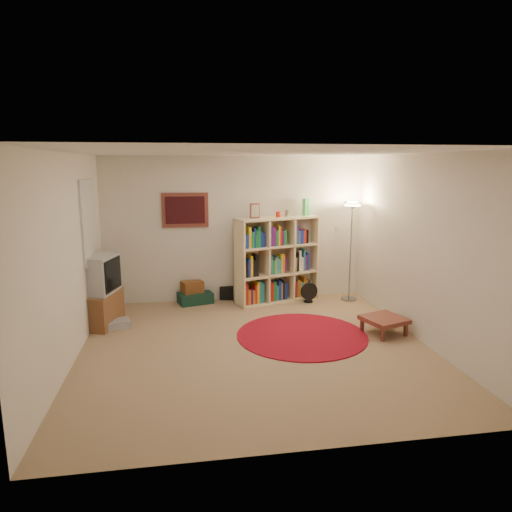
{
  "coord_description": "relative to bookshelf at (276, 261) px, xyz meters",
  "views": [
    {
      "loc": [
        -0.89,
        -5.56,
        2.35
      ],
      "look_at": [
        0.1,
        0.6,
        1.1
      ],
      "focal_mm": 32.0,
      "sensor_mm": 36.0,
      "label": 1
    }
  ],
  "objects": [
    {
      "name": "room",
      "position": [
        -0.73,
        -1.97,
        0.55
      ],
      "size": [
        4.54,
        4.54,
        2.54
      ],
      "color": "#9D7D5C",
      "rests_on": "ground"
    },
    {
      "name": "bookshelf",
      "position": [
        0.0,
        0.0,
        0.0
      ],
      "size": [
        1.53,
        0.86,
        1.77
      ],
      "rotation": [
        0.0,
        0.0,
        0.32
      ],
      "color": "#FFE2AA",
      "rests_on": "ground"
    },
    {
      "name": "floor_lamp",
      "position": [
        1.3,
        -0.16,
        0.72
      ],
      "size": [
        0.37,
        0.37,
        1.73
      ],
      "rotation": [
        0.0,
        0.0,
        -0.12
      ],
      "color": "#98989C",
      "rests_on": "ground"
    },
    {
      "name": "floor_fan",
      "position": [
        0.56,
        -0.2,
        -0.54
      ],
      "size": [
        0.31,
        0.19,
        0.35
      ],
      "rotation": [
        0.0,
        0.0,
        0.25
      ],
      "color": "black",
      "rests_on": "ground"
    },
    {
      "name": "tv_stand",
      "position": [
        -2.84,
        -0.83,
        -0.2
      ],
      "size": [
        0.68,
        0.84,
        1.06
      ],
      "rotation": [
        0.0,
        0.0,
        -0.27
      ],
      "color": "brown",
      "rests_on": "ground"
    },
    {
      "name": "dvd_box",
      "position": [
        -2.55,
        -0.97,
        -0.66
      ],
      "size": [
        0.39,
        0.35,
        0.11
      ],
      "rotation": [
        0.0,
        0.0,
        0.26
      ],
      "color": "#AAACAF",
      "rests_on": "ground"
    },
    {
      "name": "suitcase",
      "position": [
        -1.4,
        0.08,
        -0.62
      ],
      "size": [
        0.64,
        0.5,
        0.18
      ],
      "rotation": [
        0.0,
        0.0,
        0.26
      ],
      "color": "#123327",
      "rests_on": "ground"
    },
    {
      "name": "wicker_basket",
      "position": [
        -1.44,
        0.11,
        -0.43
      ],
      "size": [
        0.41,
        0.36,
        0.2
      ],
      "rotation": [
        0.0,
        0.0,
        0.37
      ],
      "color": "brown",
      "rests_on": "suitcase"
    },
    {
      "name": "duffel_bag",
      "position": [
        -0.77,
        0.26,
        -0.6
      ],
      "size": [
        0.4,
        0.36,
        0.24
      ],
      "rotation": [
        0.0,
        0.0,
        -0.24
      ],
      "color": "black",
      "rests_on": "ground"
    },
    {
      "name": "paper_towel",
      "position": [
        -0.64,
        -0.17,
        -0.58
      ],
      "size": [
        0.13,
        0.13,
        0.26
      ],
      "rotation": [
        0.0,
        0.0,
        -0.03
      ],
      "color": "silver",
      "rests_on": "ground"
    },
    {
      "name": "red_rug",
      "position": [
        0.03,
        -1.72,
        -0.71
      ],
      "size": [
        1.83,
        1.83,
        0.02
      ],
      "color": "maroon",
      "rests_on": "ground"
    },
    {
      "name": "side_table",
      "position": [
        1.19,
        -1.83,
        -0.51
      ],
      "size": [
        0.67,
        0.67,
        0.24
      ],
      "rotation": [
        0.0,
        0.0,
        0.32
      ],
      "color": "maroon",
      "rests_on": "ground"
    }
  ]
}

